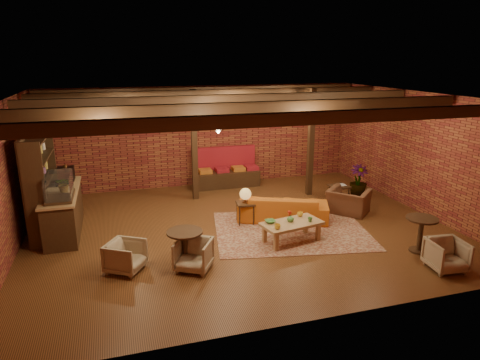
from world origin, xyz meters
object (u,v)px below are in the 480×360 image
object	(u,v)px
armchair_a	(125,255)
round_table_right	(421,229)
round_table_left	(185,242)
side_table_book	(339,187)
armchair_right	(349,197)
coffee_table	(291,225)
sofa	(283,208)
armchair_b	(194,253)
plant_tall	(361,150)
armchair_far	(447,254)
side_table_lamp	(245,197)

from	to	relation	value
armchair_a	round_table_right	world-z (taller)	round_table_right
round_table_left	side_table_book	bearing A→B (deg)	27.25
armchair_a	armchair_right	size ratio (longest dim) A/B	0.66
side_table_book	round_table_right	size ratio (longest dim) A/B	0.73
coffee_table	armchair_right	world-z (taller)	armchair_right
sofa	round_table_left	bearing A→B (deg)	55.17
armchair_b	armchair_right	distance (m)	4.97
plant_tall	armchair_far	bearing A→B (deg)	-100.43
side_table_lamp	armchair_right	distance (m)	2.88
armchair_right	armchair_far	world-z (taller)	armchair_right
armchair_b	armchair_a	bearing A→B (deg)	-163.80
plant_tall	armchair_b	bearing A→B (deg)	-150.56
coffee_table	armchair_far	world-z (taller)	coffee_table
sofa	round_table_left	distance (m)	3.35
side_table_book	round_table_right	bearing A→B (deg)	-88.01
side_table_book	armchair_far	xyz separation A→B (m)	(0.07, -4.15, -0.16)
armchair_b	side_table_book	size ratio (longest dim) A/B	1.21
round_table_right	side_table_lamp	bearing A→B (deg)	139.65
coffee_table	side_table_lamp	world-z (taller)	side_table_lamp
side_table_book	plant_tall	bearing A→B (deg)	27.66
sofa	armchair_right	xyz separation A→B (m)	(1.87, -0.05, 0.11)
round_table_right	side_table_book	bearing A→B (deg)	91.99
coffee_table	plant_tall	size ratio (longest dim) A/B	0.52
armchair_b	round_table_right	size ratio (longest dim) A/B	0.88
side_table_book	round_table_left	bearing A→B (deg)	-152.75
armchair_a	armchair_far	xyz separation A→B (m)	(6.08, -1.77, 0.01)
side_table_book	armchair_b	bearing A→B (deg)	-150.23
coffee_table	armchair_far	bearing A→B (deg)	-41.08
round_table_right	armchair_far	size ratio (longest dim) A/B	1.13
sofa	coffee_table	xyz separation A→B (m)	(-0.34, -1.32, 0.08)
side_table_lamp	round_table_left	distance (m)	2.61
side_table_book	round_table_right	xyz separation A→B (m)	(0.11, -3.30, 0.02)
armchair_b	armchair_right	size ratio (longest dim) A/B	0.67
sofa	coffee_table	size ratio (longest dim) A/B	1.54
sofa	side_table_lamp	size ratio (longest dim) A/B	2.47
coffee_table	side_table_book	world-z (taller)	coffee_table
side_table_lamp	armchair_b	world-z (taller)	side_table_lamp
sofa	armchair_b	xyz separation A→B (m)	(-2.71, -1.99, 0.01)
sofa	side_table_book	distance (m)	2.14
armchair_a	armchair_right	xyz separation A→B (m)	(5.88, 1.62, 0.11)
coffee_table	round_table_right	bearing A→B (deg)	-27.22
armchair_right	armchair_b	bearing A→B (deg)	70.77
armchair_b	side_table_book	world-z (taller)	armchair_b
coffee_table	armchair_right	xyz separation A→B (m)	(2.22, 1.27, 0.03)
armchair_right	side_table_book	world-z (taller)	armchair_right
side_table_lamp	armchair_b	size ratio (longest dim) A/B	1.35
side_table_book	armchair_far	size ratio (longest dim) A/B	0.83
sofa	round_table_left	size ratio (longest dim) A/B	3.06
round_table_right	plant_tall	bearing A→B (deg)	77.97
coffee_table	side_table_lamp	size ratio (longest dim) A/B	1.60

